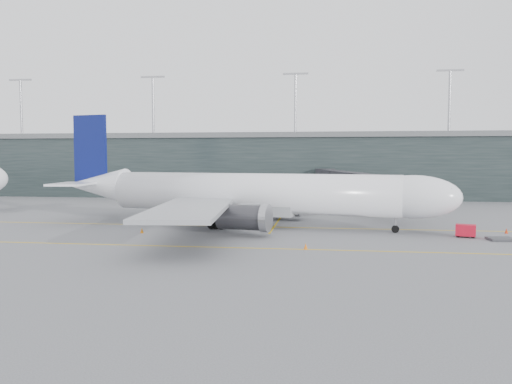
# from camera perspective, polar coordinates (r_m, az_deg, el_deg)

# --- Properties ---
(ground) EXTENTS (320.00, 320.00, 0.00)m
(ground) POSITION_cam_1_polar(r_m,az_deg,el_deg) (72.87, -1.58, -3.53)
(ground) COLOR #59595E
(ground) RESTS_ON ground
(taxiline_a) EXTENTS (160.00, 0.25, 0.02)m
(taxiline_a) POSITION_cam_1_polar(r_m,az_deg,el_deg) (68.96, -2.11, -3.95)
(taxiline_a) COLOR gold
(taxiline_a) RESTS_ON ground
(taxiline_b) EXTENTS (160.00, 0.25, 0.02)m
(taxiline_b) POSITION_cam_1_polar(r_m,az_deg,el_deg) (53.46, -5.04, -6.29)
(taxiline_b) COLOR gold
(taxiline_b) RESTS_ON ground
(taxiline_lead_main) EXTENTS (0.25, 60.00, 0.02)m
(taxiline_lead_main) POSITION_cam_1_polar(r_m,az_deg,el_deg) (92.04, 3.50, -1.95)
(taxiline_lead_main) COLOR gold
(taxiline_lead_main) RESTS_ON ground
(terminal) EXTENTS (240.00, 36.00, 29.00)m
(terminal) POSITION_cam_1_polar(r_m,az_deg,el_deg) (129.84, 2.53, 3.15)
(terminal) COLOR black
(terminal) RESTS_ON ground
(main_aircraft) EXTENTS (56.76, 52.64, 15.98)m
(main_aircraft) POSITION_cam_1_polar(r_m,az_deg,el_deg) (68.83, -0.83, -0.22)
(main_aircraft) COLOR white
(main_aircraft) RESTS_ON ground
(jet_bridge) EXTENTS (14.75, 45.43, 7.03)m
(jet_bridge) POSITION_cam_1_polar(r_m,az_deg,el_deg) (96.49, 11.13, 1.38)
(jet_bridge) COLOR #28282D
(jet_bridge) RESTS_ON ground
(gse_cart) EXTENTS (2.55, 1.99, 1.53)m
(gse_cart) POSITION_cam_1_polar(r_m,az_deg,el_deg) (64.60, 22.84, -4.05)
(gse_cart) COLOR red
(gse_cart) RESTS_ON ground
(baggage_dolly) EXTENTS (2.96, 2.46, 0.28)m
(baggage_dolly) POSITION_cam_1_polar(r_m,az_deg,el_deg) (63.99, 26.18, -4.84)
(baggage_dolly) COLOR #36373B
(baggage_dolly) RESTS_ON ground
(uld_a) EXTENTS (1.79, 1.44, 1.62)m
(uld_a) POSITION_cam_1_polar(r_m,az_deg,el_deg) (83.78, -4.77, -1.97)
(uld_a) COLOR #313136
(uld_a) RESTS_ON ground
(uld_b) EXTENTS (2.37, 2.01, 1.95)m
(uld_b) POSITION_cam_1_polar(r_m,az_deg,el_deg) (83.93, -2.01, -1.83)
(uld_b) COLOR #313136
(uld_b) RESTS_ON ground
(uld_c) EXTENTS (2.24, 1.82, 1.98)m
(uld_c) POSITION_cam_1_polar(r_m,az_deg,el_deg) (83.32, -1.26, -1.86)
(uld_c) COLOR #313136
(uld_c) RESTS_ON ground
(cone_nose) EXTENTS (0.41, 0.41, 0.66)m
(cone_nose) POSITION_cam_1_polar(r_m,az_deg,el_deg) (70.04, 26.70, -3.99)
(cone_nose) COLOR red
(cone_nose) RESTS_ON ground
(cone_wing_stbd) EXTENTS (0.41, 0.41, 0.65)m
(cone_wing_stbd) POSITION_cam_1_polar(r_m,az_deg,el_deg) (52.20, 5.70, -6.19)
(cone_wing_stbd) COLOR orange
(cone_wing_stbd) RESTS_ON ground
(cone_wing_port) EXTENTS (0.46, 0.46, 0.73)m
(cone_wing_port) POSITION_cam_1_polar(r_m,az_deg,el_deg) (84.58, 5.22, -2.25)
(cone_wing_port) COLOR #E1440C
(cone_wing_port) RESTS_ON ground
(cone_tail) EXTENTS (0.44, 0.44, 0.69)m
(cone_tail) POSITION_cam_1_polar(r_m,az_deg,el_deg) (64.52, -12.91, -4.30)
(cone_tail) COLOR #CF6B0B
(cone_tail) RESTS_ON ground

